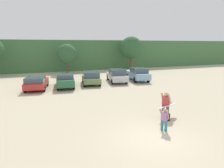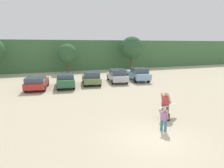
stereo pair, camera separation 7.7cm
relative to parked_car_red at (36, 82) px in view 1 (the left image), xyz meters
name	(u,v)px [view 1 (the left image)]	position (x,y,z in m)	size (l,w,h in m)	color
ground_plane	(154,139)	(5.34, -13.54, -0.72)	(120.00, 120.00, 0.00)	#C1B293
hillside_ridge	(65,54)	(5.34, 18.87, 1.90)	(108.00, 12.00, 5.24)	#427042
tree_ridge_back	(67,54)	(4.57, 10.31, 2.36)	(3.03, 3.03, 4.61)	brown
tree_center	(131,48)	(15.53, 10.14, 3.21)	(3.80, 3.80, 5.85)	brown
parked_car_red	(36,82)	(0.00, 0.00, 0.00)	(2.54, 4.48, 1.34)	#B72D28
parked_car_forest_green	(65,80)	(2.88, 0.12, 0.08)	(2.21, 4.83, 1.47)	#2D6642
parked_car_olive_green	(91,78)	(5.85, 0.58, 0.06)	(2.48, 4.20, 1.49)	#6B7F4C
parked_car_silver	(117,75)	(9.17, 0.89, 0.10)	(2.48, 4.59, 1.58)	silver
parked_car_sky_blue	(138,74)	(11.99, 0.82, 0.14)	(2.45, 4.73, 1.65)	#84ADD1
person_adult	(166,103)	(7.56, -11.27, 0.20)	(0.53, 0.70, 1.63)	#4C4C51
person_child	(164,118)	(6.31, -12.93, -0.02)	(0.41, 0.53, 1.24)	teal
surfboard_white	(167,106)	(7.65, -11.32, 0.05)	(1.77, 1.07, 0.21)	white
backpack_dropped	(167,117)	(7.34, -11.74, -0.49)	(0.24, 0.34, 0.45)	black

